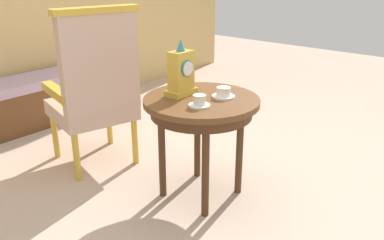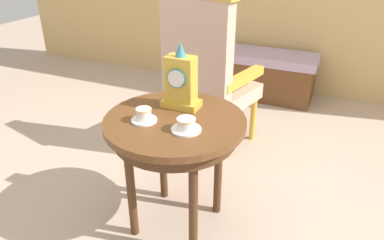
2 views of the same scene
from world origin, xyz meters
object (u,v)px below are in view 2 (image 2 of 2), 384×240
at_px(teacup_left, 144,116).
at_px(window_bench, 258,74).
at_px(mantel_clock, 181,82).
at_px(side_table, 175,133).
at_px(teacup_right, 186,125).
at_px(armchair, 206,72).

height_order(teacup_left, window_bench, teacup_left).
height_order(teacup_left, mantel_clock, mantel_clock).
xyz_separation_m(teacup_left, window_bench, (0.06, 2.01, -0.45)).
distance_m(side_table, teacup_right, 0.17).
bearing_deg(mantel_clock, window_bench, 91.04).
bearing_deg(mantel_clock, teacup_left, -113.19).
relative_size(side_table, window_bench, 0.63).
bearing_deg(armchair, teacup_right, -73.81).
bearing_deg(teacup_right, window_bench, 94.55).
bearing_deg(teacup_left, window_bench, 88.30).
xyz_separation_m(mantel_clock, armchair, (-0.13, 0.67, -0.19)).
distance_m(mantel_clock, armchair, 0.71).
distance_m(teacup_left, window_bench, 2.06).
bearing_deg(teacup_left, armchair, 92.52).
distance_m(side_table, window_bench, 1.96).
bearing_deg(teacup_right, side_table, 138.69).
xyz_separation_m(side_table, armchair, (-0.16, 0.81, 0.02)).
xyz_separation_m(mantel_clock, window_bench, (-0.03, 1.80, -0.56)).
distance_m(teacup_left, mantel_clock, 0.26).
bearing_deg(window_bench, side_table, -88.16).
relative_size(teacup_right, window_bench, 0.13).
bearing_deg(side_table, armchair, 101.27).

